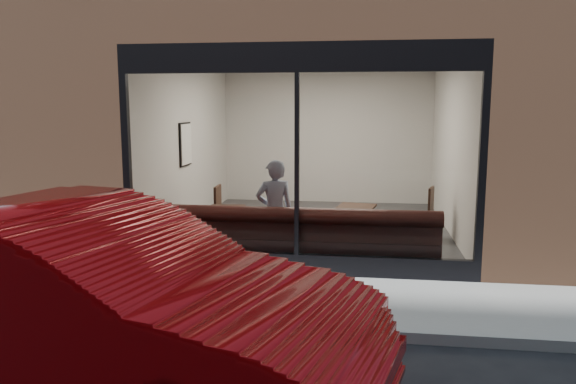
# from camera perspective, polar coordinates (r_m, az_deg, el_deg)

# --- Properties ---
(ground) EXTENTS (120.00, 120.00, 0.00)m
(ground) POSITION_cam_1_polar(r_m,az_deg,el_deg) (6.10, -1.54, -14.07)
(ground) COLOR black
(ground) RESTS_ON ground
(sidewalk_near) EXTENTS (40.00, 2.00, 0.01)m
(sidewalk_near) POSITION_cam_1_polar(r_m,az_deg,el_deg) (7.02, -0.18, -10.86)
(sidewalk_near) COLOR gray
(sidewalk_near) RESTS_ON ground
(kerb_near) EXTENTS (40.00, 0.10, 0.12)m
(kerb_near) POSITION_cam_1_polar(r_m,az_deg,el_deg) (6.03, -1.62, -13.73)
(kerb_near) COLOR gray
(kerb_near) RESTS_ON ground
(host_building_pier_left) EXTENTS (2.50, 12.00, 3.20)m
(host_building_pier_left) POSITION_cam_1_polar(r_m,az_deg,el_deg) (14.35, -11.20, 5.63)
(host_building_pier_left) COLOR brown
(host_building_pier_left) RESTS_ON ground
(host_building_pier_right) EXTENTS (2.50, 12.00, 3.20)m
(host_building_pier_right) POSITION_cam_1_polar(r_m,az_deg,el_deg) (13.85, 19.72, 5.17)
(host_building_pier_right) COLOR brown
(host_building_pier_right) RESTS_ON ground
(host_building_backfill) EXTENTS (5.00, 6.00, 3.20)m
(host_building_backfill) POSITION_cam_1_polar(r_m,az_deg,el_deg) (16.58, 4.71, 6.20)
(host_building_backfill) COLOR brown
(host_building_backfill) RESTS_ON ground
(cafe_floor) EXTENTS (6.00, 6.00, 0.00)m
(cafe_floor) POSITION_cam_1_polar(r_m,az_deg,el_deg) (10.84, 2.80, -3.67)
(cafe_floor) COLOR #2D2D30
(cafe_floor) RESTS_ON ground
(cafe_ceiling) EXTENTS (6.00, 6.00, 0.00)m
(cafe_ceiling) POSITION_cam_1_polar(r_m,az_deg,el_deg) (10.61, 2.94, 13.28)
(cafe_ceiling) COLOR white
(cafe_ceiling) RESTS_ON host_building_upper
(cafe_wall_back) EXTENTS (5.00, 0.00, 5.00)m
(cafe_wall_back) POSITION_cam_1_polar(r_m,az_deg,el_deg) (13.58, 3.99, 5.61)
(cafe_wall_back) COLOR silver
(cafe_wall_back) RESTS_ON ground
(cafe_wall_left) EXTENTS (0.00, 6.00, 6.00)m
(cafe_wall_left) POSITION_cam_1_polar(r_m,az_deg,el_deg) (11.11, -10.08, 4.75)
(cafe_wall_left) COLOR silver
(cafe_wall_left) RESTS_ON ground
(cafe_wall_right) EXTENTS (0.00, 6.00, 6.00)m
(cafe_wall_right) POSITION_cam_1_polar(r_m,az_deg,el_deg) (10.68, 16.33, 4.37)
(cafe_wall_right) COLOR silver
(cafe_wall_right) RESTS_ON ground
(storefront_kick) EXTENTS (5.00, 0.10, 0.30)m
(storefront_kick) POSITION_cam_1_polar(r_m,az_deg,el_deg) (7.97, 0.89, -7.35)
(storefront_kick) COLOR black
(storefront_kick) RESTS_ON ground
(storefront_header) EXTENTS (5.00, 0.10, 0.40)m
(storefront_header) POSITION_cam_1_polar(r_m,az_deg,el_deg) (7.67, 0.95, 13.54)
(storefront_header) COLOR black
(storefront_header) RESTS_ON host_building_upper
(storefront_mullion) EXTENTS (0.06, 0.10, 2.50)m
(storefront_mullion) POSITION_cam_1_polar(r_m,az_deg,el_deg) (7.69, 0.92, 2.71)
(storefront_mullion) COLOR black
(storefront_mullion) RESTS_ON storefront_kick
(storefront_glass) EXTENTS (4.80, 0.00, 4.80)m
(storefront_glass) POSITION_cam_1_polar(r_m,az_deg,el_deg) (7.66, 0.89, 2.68)
(storefront_glass) COLOR white
(storefront_glass) RESTS_ON storefront_kick
(banquette) EXTENTS (4.00, 0.55, 0.45)m
(banquette) POSITION_cam_1_polar(r_m,az_deg,el_deg) (8.33, 1.23, -6.09)
(banquette) COLOR #3D1A16
(banquette) RESTS_ON cafe_floor
(person) EXTENTS (0.67, 0.55, 1.57)m
(person) POSITION_cam_1_polar(r_m,az_deg,el_deg) (8.44, -1.37, -2.00)
(person) COLOR #97A8C6
(person) RESTS_ON cafe_floor
(cafe_table_left) EXTENTS (0.61, 0.61, 0.04)m
(cafe_table_left) POSITION_cam_1_polar(r_m,az_deg,el_deg) (8.97, -6.31, -1.69)
(cafe_table_left) COLOR black
(cafe_table_left) RESTS_ON cafe_floor
(cafe_table_right) EXTENTS (0.66, 0.66, 0.04)m
(cafe_table_right) POSITION_cam_1_polar(r_m,az_deg,el_deg) (9.12, 6.96, -1.52)
(cafe_table_right) COLOR black
(cafe_table_right) RESTS_ON cafe_floor
(cafe_chair_left) EXTENTS (0.46, 0.46, 0.04)m
(cafe_chair_left) POSITION_cam_1_polar(r_m,az_deg,el_deg) (10.19, -8.15, -3.30)
(cafe_chair_left) COLOR black
(cafe_chair_left) RESTS_ON cafe_floor
(cafe_chair_right) EXTENTS (0.50, 0.50, 0.04)m
(cafe_chair_right) POSITION_cam_1_polar(r_m,az_deg,el_deg) (10.23, 13.17, -3.40)
(cafe_chair_right) COLOR black
(cafe_chair_right) RESTS_ON cafe_floor
(wall_poster) EXTENTS (0.02, 0.57, 0.76)m
(wall_poster) POSITION_cam_1_polar(r_m,az_deg,el_deg) (10.85, -10.31, 4.80)
(wall_poster) COLOR white
(wall_poster) RESTS_ON cafe_wall_left
(parked_car) EXTENTS (5.14, 2.79, 1.61)m
(parked_car) POSITION_cam_1_polar(r_m,az_deg,el_deg) (4.87, -20.01, -10.55)
(parked_car) COLOR #990508
(parked_car) RESTS_ON ground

